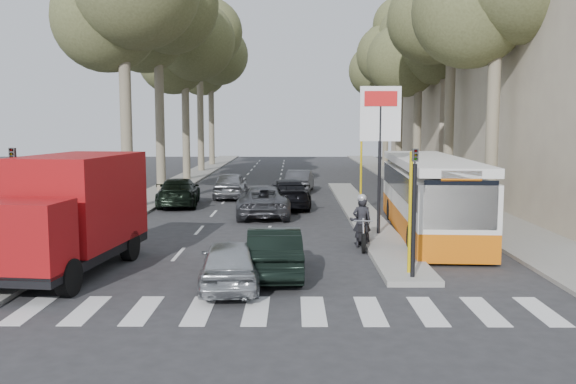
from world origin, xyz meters
The scene contains 27 objects.
ground centered at (0.00, 0.00, 0.00)m, with size 120.00×120.00×0.00m, color #28282B.
sidewalk_right centered at (8.60, 25.00, 0.06)m, with size 3.20×70.00×0.12m, color gray.
median_left centered at (-8.00, 28.00, 0.06)m, with size 2.40×64.00×0.12m, color gray.
traffic_island centered at (3.25, 11.00, 0.08)m, with size 1.50×26.00×0.16m, color gray.
building_far centered at (15.50, 34.00, 8.00)m, with size 11.00×20.00×16.00m, color #B7A88E.
billboard centered at (3.25, 5.00, 3.70)m, with size 1.50×12.10×5.60m.
traffic_light_island centered at (3.25, -1.50, 2.49)m, with size 0.16×0.41×3.60m.
traffic_light_left centered at (-7.60, -1.00, 2.49)m, with size 0.16×0.41×3.60m.
tree_l_b centered at (-7.97, 20.11, 11.07)m, with size 7.40×7.20×14.88m.
tree_l_c centered at (-7.77, 28.11, 10.04)m, with size 7.40×7.20×13.71m.
tree_l_d centered at (-7.87, 36.11, 11.76)m, with size 7.40×7.20×15.66m.
tree_l_e centered at (-7.97, 44.11, 10.73)m, with size 7.40×7.20×14.49m.
tree_r_c centered at (9.03, 26.11, 9.69)m, with size 7.40×7.20×13.32m.
tree_r_d centered at (9.13, 34.11, 11.07)m, with size 7.40×7.20×14.88m.
tree_r_e centered at (9.23, 42.11, 10.38)m, with size 7.40×7.20×14.10m.
silver_hatchback centered at (-1.60, -2.00, 0.65)m, with size 1.52×3.79×1.29m, color #ACB1B5.
dark_hatchback centered at (-0.50, -0.71, 0.69)m, with size 1.46×4.18×1.38m, color black.
queue_car_a centered at (-1.29, 10.25, 0.70)m, with size 2.34×5.07×1.41m, color #48494F.
queue_car_b centered at (-0.23, 13.00, 0.74)m, with size 2.06×5.08×1.47m, color black.
queue_car_c centered at (-3.50, 17.04, 0.75)m, with size 1.77×4.40×1.50m, color gray.
queue_car_d centered at (0.50, 20.30, 0.68)m, with size 1.45×4.16×1.37m, color #44454B.
queue_car_e centered at (-5.85, 13.68, 0.72)m, with size 2.03×4.99×1.45m, color black.
red_truck centered at (-6.28, -0.43, 1.77)m, with size 3.07×6.50×3.34m.
city_bus centered at (5.30, 5.85, 1.57)m, with size 3.11×11.40×2.97m.
motorcycle centered at (2.41, 3.23, 0.85)m, with size 0.80×2.20×1.87m.
pedestrian_near centered at (8.82, 10.87, 1.01)m, with size 1.05×0.51×1.79m, color #463550.
pedestrian_far centered at (8.33, 12.59, 1.10)m, with size 1.27×0.56×1.96m, color brown.
Camera 1 is at (0.02, -17.50, 4.27)m, focal length 38.00 mm.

